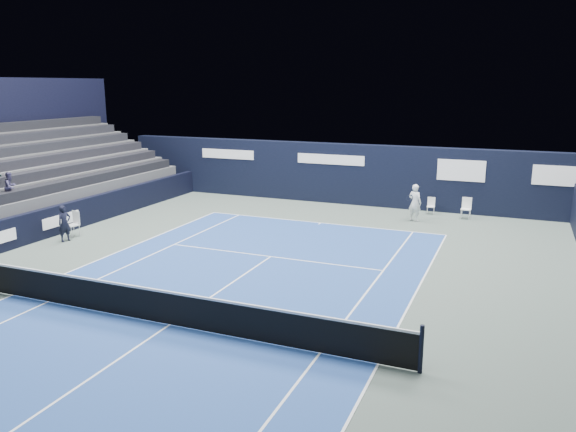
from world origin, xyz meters
name	(u,v)px	position (x,y,z in m)	size (l,w,h in m)	color
ground	(209,299)	(0.00, 2.00, 0.00)	(48.00, 48.00, 0.00)	#4A574F
court_surface	(169,325)	(0.00, 0.00, 0.00)	(10.97, 23.77, 0.01)	navy
folding_chair_back_a	(431,205)	(4.28, 15.62, 0.46)	(0.39, 0.38, 0.81)	white
folding_chair_back_b	(466,207)	(5.93, 15.29, 0.56)	(0.45, 0.43, 0.99)	white
line_judge_chair	(74,222)	(-8.58, 5.91, 0.59)	(0.55, 0.54, 1.04)	silver
line_judge	(65,223)	(-8.37, 5.19, 0.72)	(0.53, 0.35, 1.44)	black
court_markings	(169,325)	(0.00, 0.00, 0.01)	(11.03, 23.83, 0.00)	white
tennis_net	(168,307)	(0.00, 0.00, 0.51)	(12.90, 0.10, 1.10)	black
back_sponsor_wall	(351,174)	(0.01, 16.50, 1.55)	(26.00, 0.63, 3.10)	black
side_barrier_left	(58,220)	(-9.50, 5.97, 0.60)	(0.33, 22.00, 1.20)	black
spectator_stand	(7,178)	(-13.27, 6.98, 1.95)	(6.00, 18.00, 6.40)	#444446
tennis_player	(415,203)	(3.80, 13.90, 0.85)	(0.72, 0.91, 1.70)	white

